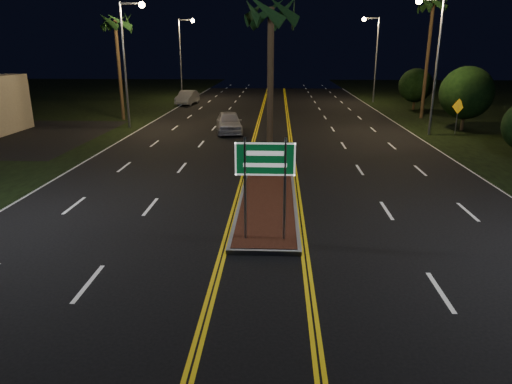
# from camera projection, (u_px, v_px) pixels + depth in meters

# --- Properties ---
(ground) EXTENTS (120.00, 120.00, 0.00)m
(ground) POSITION_uv_depth(u_px,v_px,m) (261.00, 288.00, 11.64)
(ground) COLOR black
(ground) RESTS_ON ground
(median_island) EXTENTS (2.25, 10.25, 0.17)m
(median_island) POSITION_uv_depth(u_px,v_px,m) (268.00, 198.00, 18.28)
(median_island) COLOR gray
(median_island) RESTS_ON ground
(highway_sign) EXTENTS (1.80, 0.08, 3.20)m
(highway_sign) POSITION_uv_depth(u_px,v_px,m) (265.00, 169.00, 13.58)
(highway_sign) COLOR gray
(highway_sign) RESTS_ON ground
(streetlight_left_mid) EXTENTS (1.91, 0.44, 9.00)m
(streetlight_left_mid) POSITION_uv_depth(u_px,v_px,m) (129.00, 50.00, 33.27)
(streetlight_left_mid) COLOR gray
(streetlight_left_mid) RESTS_ON ground
(streetlight_left_far) EXTENTS (1.91, 0.44, 9.00)m
(streetlight_left_far) POSITION_uv_depth(u_px,v_px,m) (183.00, 49.00, 52.31)
(streetlight_left_far) COLOR gray
(streetlight_left_far) RESTS_ON ground
(streetlight_right_mid) EXTENTS (1.91, 0.44, 9.00)m
(streetlight_right_mid) POSITION_uv_depth(u_px,v_px,m) (433.00, 51.00, 30.39)
(streetlight_right_mid) COLOR gray
(streetlight_right_mid) RESTS_ON ground
(streetlight_right_far) EXTENTS (1.91, 0.44, 9.00)m
(streetlight_right_far) POSITION_uv_depth(u_px,v_px,m) (373.00, 50.00, 49.44)
(streetlight_right_far) COLOR gray
(streetlight_right_far) RESTS_ON ground
(palm_median) EXTENTS (2.40, 2.40, 8.30)m
(palm_median) POSITION_uv_depth(u_px,v_px,m) (271.00, 13.00, 19.44)
(palm_median) COLOR #382819
(palm_median) RESTS_ON ground
(palm_left_far) EXTENTS (2.40, 2.40, 8.80)m
(palm_left_far) POSITION_uv_depth(u_px,v_px,m) (115.00, 23.00, 36.55)
(palm_left_far) COLOR #382819
(palm_left_far) RESTS_ON ground
(palm_right_far) EXTENTS (2.40, 2.40, 10.30)m
(palm_right_far) POSITION_uv_depth(u_px,v_px,m) (433.00, 5.00, 36.86)
(palm_right_far) COLOR #382819
(palm_right_far) RESTS_ON ground
(shrub_mid) EXTENTS (3.78, 3.78, 4.62)m
(shrub_mid) POSITION_uv_depth(u_px,v_px,m) (466.00, 93.00, 33.03)
(shrub_mid) COLOR #382819
(shrub_mid) RESTS_ON ground
(shrub_far) EXTENTS (3.24, 3.24, 3.96)m
(shrub_far) POSITION_uv_depth(u_px,v_px,m) (416.00, 85.00, 44.58)
(shrub_far) COLOR #382819
(shrub_far) RESTS_ON ground
(car_near) EXTENTS (3.02, 5.54, 1.75)m
(car_near) POSITION_uv_depth(u_px,v_px,m) (229.00, 120.00, 32.63)
(car_near) COLOR silver
(car_near) RESTS_ON ground
(car_far) EXTENTS (2.69, 5.27, 1.69)m
(car_far) POSITION_uv_depth(u_px,v_px,m) (187.00, 96.00, 49.20)
(car_far) COLOR silver
(car_far) RESTS_ON ground
(warning_sign) EXTENTS (0.98, 0.39, 2.47)m
(warning_sign) POSITION_uv_depth(u_px,v_px,m) (458.00, 111.00, 31.85)
(warning_sign) COLOR gray
(warning_sign) RESTS_ON ground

